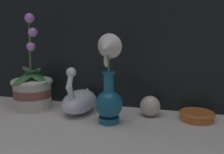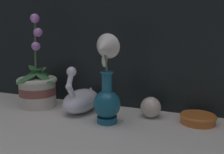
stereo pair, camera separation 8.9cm
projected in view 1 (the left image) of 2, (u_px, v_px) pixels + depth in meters
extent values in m
plane|color=beige|center=(97.00, 129.00, 0.80)|extent=(2.80, 2.80, 0.00)
cylinder|color=beige|center=(33.00, 94.00, 1.00)|extent=(0.14, 0.14, 0.11)
cylinder|color=brown|center=(32.00, 93.00, 1.00)|extent=(0.14, 0.14, 0.03)
torus|color=beige|center=(32.00, 82.00, 0.99)|extent=(0.15, 0.15, 0.02)
cylinder|color=#4C6B3D|center=(30.00, 49.00, 0.97)|extent=(0.01, 0.02, 0.23)
ellipsoid|color=#38703D|center=(36.00, 76.00, 0.97)|extent=(0.15, 0.08, 0.07)
ellipsoid|color=#38703D|center=(35.00, 75.00, 1.01)|extent=(0.04, 0.13, 0.07)
ellipsoid|color=#38703D|center=(27.00, 75.00, 1.00)|extent=(0.13, 0.07, 0.07)
ellipsoid|color=#38703D|center=(27.00, 77.00, 0.96)|extent=(0.06, 0.16, 0.05)
sphere|color=#C67AD1|center=(29.00, 18.00, 0.95)|extent=(0.04, 0.04, 0.04)
sphere|color=#C67AD1|center=(33.00, 32.00, 0.95)|extent=(0.03, 0.03, 0.03)
sphere|color=#C67AD1|center=(31.00, 47.00, 0.95)|extent=(0.03, 0.03, 0.03)
ellipsoid|color=white|center=(79.00, 102.00, 0.95)|extent=(0.11, 0.19, 0.08)
cone|color=white|center=(87.00, 94.00, 1.02)|extent=(0.05, 0.07, 0.07)
cylinder|color=white|center=(71.00, 94.00, 0.88)|extent=(0.02, 0.05, 0.06)
sphere|color=white|center=(69.00, 88.00, 0.86)|extent=(0.02, 0.02, 0.02)
cylinder|color=white|center=(70.00, 80.00, 0.87)|extent=(0.02, 0.04, 0.05)
sphere|color=white|center=(71.00, 72.00, 0.87)|extent=(0.03, 0.03, 0.03)
cylinder|color=#195B75|center=(109.00, 120.00, 0.85)|extent=(0.07, 0.07, 0.02)
ellipsoid|color=#195B75|center=(109.00, 104.00, 0.84)|extent=(0.09, 0.09, 0.09)
cylinder|color=#195B75|center=(109.00, 82.00, 0.83)|extent=(0.03, 0.03, 0.06)
torus|color=#195B75|center=(109.00, 73.00, 0.83)|extent=(0.04, 0.04, 0.01)
cylinder|color=#567A47|center=(108.00, 63.00, 0.81)|extent=(0.01, 0.02, 0.06)
cone|color=white|center=(107.00, 48.00, 0.79)|extent=(0.08, 0.07, 0.08)
ellipsoid|color=white|center=(106.00, 60.00, 0.82)|extent=(0.02, 0.02, 0.04)
sphere|color=beige|center=(150.00, 106.00, 0.92)|extent=(0.07, 0.07, 0.07)
cylinder|color=#C66628|center=(197.00, 116.00, 0.88)|extent=(0.11, 0.11, 0.03)
torus|color=#C66628|center=(197.00, 113.00, 0.87)|extent=(0.12, 0.12, 0.01)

